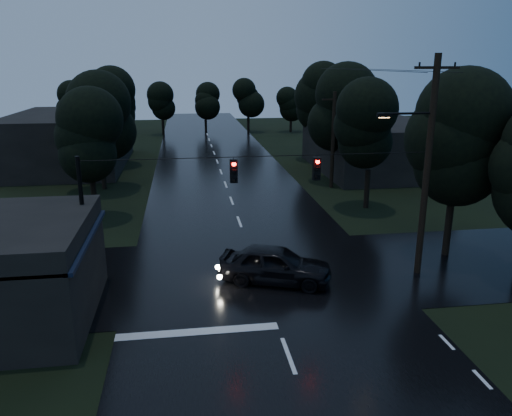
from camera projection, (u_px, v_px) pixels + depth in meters
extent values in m
cube|color=black|center=(226.00, 185.00, 40.73)|extent=(12.00, 120.00, 0.02)
cube|color=black|center=(258.00, 273.00, 23.63)|extent=(60.00, 9.00, 0.02)
cube|color=black|center=(4.00, 242.00, 18.51)|extent=(6.00, 7.00, 0.12)
cube|color=black|center=(88.00, 238.00, 18.92)|extent=(0.30, 7.00, 0.15)
cylinder|color=black|center=(70.00, 317.00, 16.52)|extent=(0.10, 0.10, 3.00)
cylinder|color=black|center=(99.00, 252.00, 22.22)|extent=(0.10, 0.10, 3.00)
cube|color=#FFD266|center=(81.00, 271.00, 17.68)|extent=(0.06, 1.60, 0.50)
cube|color=#FFD266|center=(93.00, 245.00, 20.25)|extent=(0.06, 1.20, 0.50)
cube|color=black|center=(373.00, 146.00, 45.84)|extent=(10.00, 14.00, 4.40)
cube|color=black|center=(70.00, 140.00, 47.60)|extent=(10.00, 16.00, 5.00)
cylinder|color=black|center=(427.00, 170.00, 22.31)|extent=(0.30, 0.30, 10.00)
cube|color=black|center=(437.00, 68.00, 21.08)|extent=(2.00, 0.12, 0.12)
cylinder|color=black|center=(409.00, 113.00, 21.46)|extent=(2.20, 0.10, 0.10)
cube|color=black|center=(384.00, 115.00, 21.32)|extent=(0.60, 0.25, 0.18)
cube|color=#FFB266|center=(384.00, 117.00, 21.35)|extent=(0.45, 0.18, 0.03)
cylinder|color=black|center=(333.00, 141.00, 38.92)|extent=(0.30, 0.30, 7.50)
cube|color=black|center=(335.00, 99.00, 38.04)|extent=(2.00, 0.12, 0.12)
cylinder|color=black|center=(84.00, 227.00, 20.81)|extent=(0.18, 0.18, 6.00)
cylinder|color=black|center=(262.00, 156.00, 21.05)|extent=(15.00, 0.03, 0.03)
cube|color=black|center=(234.00, 171.00, 21.06)|extent=(0.32, 0.25, 1.00)
sphere|color=#FF0C07|center=(234.00, 172.00, 20.91)|extent=(0.18, 0.18, 0.18)
cube|color=black|center=(317.00, 169.00, 21.55)|extent=(0.32, 0.25, 1.00)
sphere|color=#FF0C07|center=(317.00, 169.00, 21.41)|extent=(0.18, 0.18, 0.18)
cylinder|color=black|center=(448.00, 229.00, 25.56)|extent=(0.36, 0.36, 2.80)
sphere|color=black|center=(455.00, 164.00, 24.61)|extent=(4.48, 4.48, 4.48)
sphere|color=black|center=(458.00, 140.00, 24.27)|extent=(4.48, 4.48, 4.48)
sphere|color=black|center=(461.00, 115.00, 23.94)|extent=(4.48, 4.48, 4.48)
cylinder|color=black|center=(94.00, 200.00, 31.55)|extent=(0.36, 0.36, 2.45)
sphere|color=black|center=(90.00, 154.00, 30.71)|extent=(3.92, 3.92, 3.92)
sphere|color=black|center=(88.00, 137.00, 30.42)|extent=(3.92, 3.92, 3.92)
sphere|color=black|center=(87.00, 119.00, 30.12)|extent=(3.92, 3.92, 3.92)
cylinder|color=black|center=(103.00, 173.00, 39.04)|extent=(0.36, 0.36, 2.62)
sphere|color=black|center=(100.00, 132.00, 38.14)|extent=(4.20, 4.20, 4.20)
sphere|color=black|center=(98.00, 117.00, 37.83)|extent=(4.20, 4.20, 4.20)
sphere|color=black|center=(97.00, 102.00, 37.51)|extent=(4.20, 4.20, 4.20)
cylinder|color=black|center=(112.00, 150.00, 48.43)|extent=(0.36, 0.36, 2.80)
sphere|color=black|center=(109.00, 115.00, 47.48)|extent=(4.48, 4.48, 4.48)
sphere|color=black|center=(108.00, 102.00, 47.14)|extent=(4.48, 4.48, 4.48)
sphere|color=black|center=(107.00, 89.00, 46.80)|extent=(4.48, 4.48, 4.48)
cylinder|color=black|center=(367.00, 189.00, 34.00)|extent=(0.36, 0.36, 2.62)
sphere|color=black|center=(370.00, 143.00, 33.11)|extent=(4.20, 4.20, 4.20)
sphere|color=black|center=(371.00, 125.00, 32.79)|extent=(4.20, 4.20, 4.20)
sphere|color=black|center=(372.00, 108.00, 32.48)|extent=(4.20, 4.20, 4.20)
cylinder|color=black|center=(340.00, 165.00, 41.66)|extent=(0.36, 0.36, 2.80)
sphere|color=black|center=(342.00, 124.00, 40.70)|extent=(4.48, 4.48, 4.48)
sphere|color=black|center=(343.00, 109.00, 40.37)|extent=(4.48, 4.48, 4.48)
sphere|color=black|center=(343.00, 94.00, 40.03)|extent=(4.48, 4.48, 4.48)
cylinder|color=black|center=(316.00, 145.00, 51.22)|extent=(0.36, 0.36, 2.97)
sphere|color=black|center=(317.00, 109.00, 50.20)|extent=(4.76, 4.76, 4.76)
sphere|color=black|center=(318.00, 96.00, 49.84)|extent=(4.76, 4.76, 4.76)
sphere|color=black|center=(318.00, 83.00, 49.49)|extent=(4.76, 4.76, 4.76)
imported|color=black|center=(275.00, 264.00, 22.47)|extent=(5.43, 3.62, 1.72)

